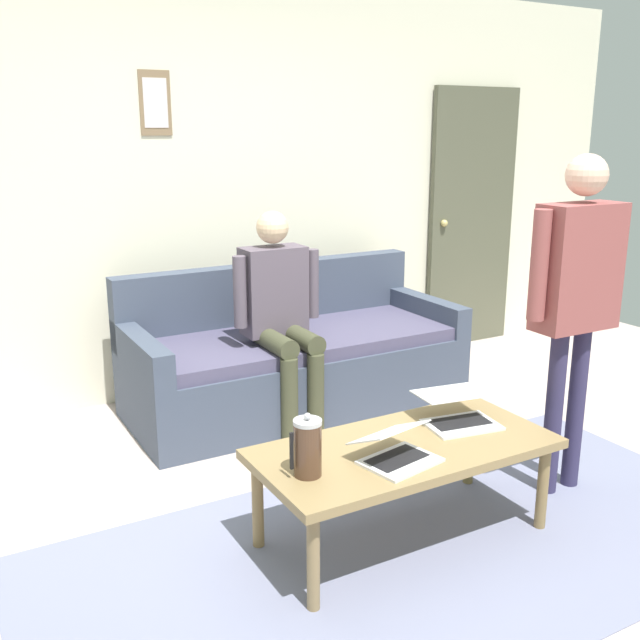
{
  "coord_description": "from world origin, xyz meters",
  "views": [
    {
      "loc": [
        1.77,
        2.39,
        1.75
      ],
      "look_at": [
        0.02,
        -0.71,
        0.8
      ],
      "focal_mm": 40.73,
      "sensor_mm": 36.0,
      "label": 1
    }
  ],
  "objects_px": {
    "interior_door": "(471,220)",
    "french_press": "(308,447)",
    "laptop_center": "(458,413)",
    "coffee_table": "(405,454)",
    "couch": "(293,360)",
    "laptop_left": "(396,451)",
    "person_seated": "(280,307)",
    "person_standing": "(577,283)"
  },
  "relations": [
    {
      "from": "laptop_left",
      "to": "french_press",
      "type": "xyz_separation_m",
      "value": [
        0.37,
        -0.06,
        0.07
      ]
    },
    {
      "from": "laptop_left",
      "to": "laptop_center",
      "type": "height_order",
      "value": "laptop_left"
    },
    {
      "from": "person_standing",
      "to": "interior_door",
      "type": "bearing_deg",
      "value": -120.13
    },
    {
      "from": "coffee_table",
      "to": "interior_door",
      "type": "bearing_deg",
      "value": -135.42
    },
    {
      "from": "coffee_table",
      "to": "laptop_left",
      "type": "relative_size",
      "value": 3.76
    },
    {
      "from": "coffee_table",
      "to": "person_seated",
      "type": "height_order",
      "value": "person_seated"
    },
    {
      "from": "interior_door",
      "to": "coffee_table",
      "type": "distance_m",
      "value": 3.19
    },
    {
      "from": "person_seated",
      "to": "laptop_center",
      "type": "bearing_deg",
      "value": 99.97
    },
    {
      "from": "french_press",
      "to": "interior_door",
      "type": "bearing_deg",
      "value": -140.59
    },
    {
      "from": "laptop_left",
      "to": "french_press",
      "type": "bearing_deg",
      "value": -9.93
    },
    {
      "from": "interior_door",
      "to": "coffee_table",
      "type": "relative_size",
      "value": 1.58
    },
    {
      "from": "couch",
      "to": "person_seated",
      "type": "distance_m",
      "value": 0.52
    },
    {
      "from": "coffee_table",
      "to": "couch",
      "type": "bearing_deg",
      "value": -100.72
    },
    {
      "from": "laptop_left",
      "to": "laptop_center",
      "type": "bearing_deg",
      "value": -159.09
    },
    {
      "from": "couch",
      "to": "coffee_table",
      "type": "distance_m",
      "value": 1.67
    },
    {
      "from": "coffee_table",
      "to": "person_standing",
      "type": "xyz_separation_m",
      "value": [
        -0.94,
        0.02,
        0.65
      ]
    },
    {
      "from": "interior_door",
      "to": "laptop_center",
      "type": "relative_size",
      "value": 5.49
    },
    {
      "from": "couch",
      "to": "laptop_center",
      "type": "height_order",
      "value": "couch"
    },
    {
      "from": "person_seated",
      "to": "french_press",
      "type": "bearing_deg",
      "value": 67.37
    },
    {
      "from": "laptop_left",
      "to": "person_standing",
      "type": "relative_size",
      "value": 0.21
    },
    {
      "from": "interior_door",
      "to": "couch",
      "type": "xyz_separation_m",
      "value": [
        1.92,
        0.56,
        -0.72
      ]
    },
    {
      "from": "interior_door",
      "to": "coffee_table",
      "type": "height_order",
      "value": "interior_door"
    },
    {
      "from": "coffee_table",
      "to": "person_seated",
      "type": "relative_size",
      "value": 1.01
    },
    {
      "from": "laptop_left",
      "to": "laptop_center",
      "type": "relative_size",
      "value": 0.92
    },
    {
      "from": "laptop_left",
      "to": "laptop_center",
      "type": "distance_m",
      "value": 0.5
    },
    {
      "from": "french_press",
      "to": "person_seated",
      "type": "bearing_deg",
      "value": -112.63
    },
    {
      "from": "french_press",
      "to": "coffee_table",
      "type": "bearing_deg",
      "value": -175.1
    },
    {
      "from": "french_press",
      "to": "person_standing",
      "type": "height_order",
      "value": "person_standing"
    },
    {
      "from": "couch",
      "to": "laptop_left",
      "type": "relative_size",
      "value": 6.1
    },
    {
      "from": "interior_door",
      "to": "coffee_table",
      "type": "bearing_deg",
      "value": 44.58
    },
    {
      "from": "laptop_left",
      "to": "laptop_center",
      "type": "xyz_separation_m",
      "value": [
        -0.47,
        -0.18,
        0.0
      ]
    },
    {
      "from": "coffee_table",
      "to": "person_seated",
      "type": "bearing_deg",
      "value": -94.45
    },
    {
      "from": "laptop_left",
      "to": "interior_door",
      "type": "bearing_deg",
      "value": -135.62
    },
    {
      "from": "couch",
      "to": "interior_door",
      "type": "bearing_deg",
      "value": -163.74
    },
    {
      "from": "person_standing",
      "to": "coffee_table",
      "type": "bearing_deg",
      "value": -1.05
    },
    {
      "from": "couch",
      "to": "laptop_center",
      "type": "bearing_deg",
      "value": 91.29
    },
    {
      "from": "interior_door",
      "to": "person_seated",
      "type": "relative_size",
      "value": 1.6
    },
    {
      "from": "laptop_center",
      "to": "couch",
      "type": "bearing_deg",
      "value": -88.71
    },
    {
      "from": "laptop_left",
      "to": "french_press",
      "type": "relative_size",
      "value": 1.33
    },
    {
      "from": "laptop_left",
      "to": "person_seated",
      "type": "xyz_separation_m",
      "value": [
        -0.24,
        -1.52,
        0.24
      ]
    },
    {
      "from": "interior_door",
      "to": "couch",
      "type": "distance_m",
      "value": 2.13
    },
    {
      "from": "interior_door",
      "to": "french_press",
      "type": "bearing_deg",
      "value": 39.41
    }
  ]
}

